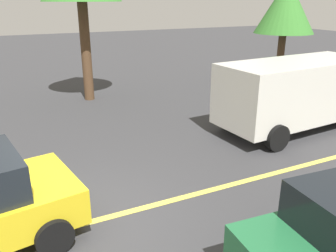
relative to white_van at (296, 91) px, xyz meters
name	(u,v)px	position (x,y,z in m)	size (l,w,h in m)	color
ground_plane	(83,224)	(-7.29, -2.17, -1.27)	(80.00, 80.00, 0.00)	#38383A
lane_marking_centre	(218,188)	(-4.29, -2.17, -1.26)	(28.00, 0.16, 0.01)	#E0D14C
white_van	(296,91)	(0.00, 0.00, 0.00)	(5.32, 2.54, 2.20)	silver
tree_centre_verge	(286,7)	(3.93, 4.97, 2.38)	(2.72, 2.72, 4.89)	#513823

